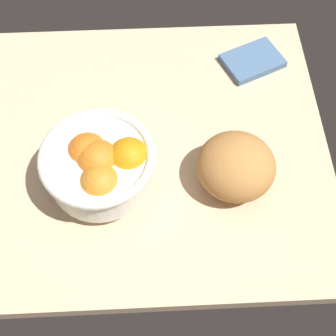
{
  "coord_description": "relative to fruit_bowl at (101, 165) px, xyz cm",
  "views": [
    {
      "loc": [
        8.37,
        -51.04,
        77.01
      ],
      "look_at": [
        10.35,
        -8.67,
        5.0
      ],
      "focal_mm": 50.41,
      "sensor_mm": 36.0,
      "label": 1
    }
  ],
  "objects": [
    {
      "name": "ground_plane",
      "position": [
        1.4,
        8.55,
        -8.23
      ],
      "size": [
        83.8,
        63.51,
        3.0
      ],
      "primitive_type": "cube",
      "color": "beige"
    },
    {
      "name": "fruit_bowl",
      "position": [
        0.0,
        0.0,
        0.0
      ],
      "size": [
        20.1,
        20.1,
        11.58
      ],
      "color": "white",
      "rests_on": "ground"
    },
    {
      "name": "bread_loaf",
      "position": [
        23.82,
        -0.39,
        -1.66
      ],
      "size": [
        18.04,
        17.87,
        10.14
      ],
      "primitive_type": "ellipsoid",
      "rotation": [
        0.0,
        0.0,
        5.93
      ],
      "color": "#BD7E40",
      "rests_on": "ground"
    },
    {
      "name": "napkin_folded",
      "position": [
        31.45,
        28.51,
        -5.95
      ],
      "size": [
        14.63,
        12.88,
        1.56
      ],
      "primitive_type": "cube",
      "rotation": [
        0.0,
        0.0,
        0.42
      ],
      "color": "#4B6C92",
      "rests_on": "ground"
    }
  ]
}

